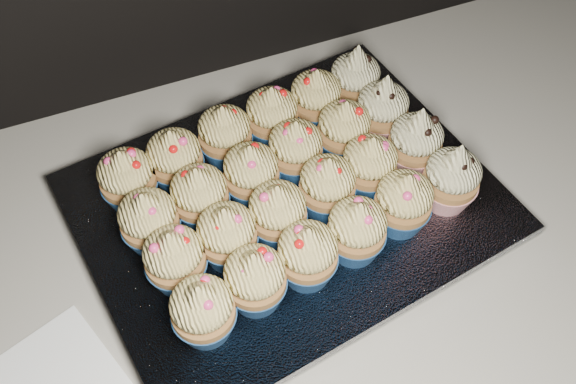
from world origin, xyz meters
The scene contains 28 objects.
cabinet centered at (0.00, 1.70, 0.43)m, with size 2.40×0.60×0.86m, color black.
worktop centered at (0.00, 1.70, 0.88)m, with size 2.44×0.64×0.04m, color beige.
baking_tray centered at (-0.09, 1.73, 0.91)m, with size 0.42×0.32×0.02m, color black.
foil_lining centered at (-0.09, 1.73, 0.93)m, with size 0.45×0.35×0.01m, color silver.
cupcake_0 centered at (-0.23, 1.62, 0.97)m, with size 0.06×0.06×0.08m.
cupcake_1 centered at (-0.17, 1.63, 0.97)m, with size 0.06×0.06×0.08m.
cupcake_2 centered at (-0.11, 1.64, 0.97)m, with size 0.06×0.06×0.08m.
cupcake_3 centered at (-0.05, 1.64, 0.97)m, with size 0.06×0.06×0.08m.
cupcake_4 centered at (0.01, 1.66, 0.97)m, with size 0.06×0.06×0.08m.
cupcake_5 centered at (0.07, 1.67, 0.97)m, with size 0.06×0.06×0.10m.
cupcake_6 centered at (-0.23, 1.68, 0.97)m, with size 0.06×0.06×0.08m.
cupcake_7 centered at (-0.18, 1.69, 0.97)m, with size 0.06×0.06×0.08m.
cupcake_8 centered at (-0.12, 1.69, 0.97)m, with size 0.06×0.06×0.08m.
cupcake_9 centered at (-0.06, 1.71, 0.97)m, with size 0.06×0.06×0.08m.
cupcake_10 centered at (0.00, 1.72, 0.97)m, with size 0.06×0.06×0.08m.
cupcake_11 centered at (0.06, 1.73, 0.97)m, with size 0.06×0.06×0.10m.
cupcake_12 centered at (-0.25, 1.74, 0.97)m, with size 0.06×0.06×0.08m.
cupcake_13 centered at (-0.19, 1.75, 0.97)m, with size 0.06×0.06×0.08m.
cupcake_14 centered at (-0.13, 1.75, 0.97)m, with size 0.06×0.06×0.08m.
cupcake_15 centered at (-0.07, 1.77, 0.97)m, with size 0.06×0.06×0.08m.
cupcake_16 centered at (-0.01, 1.77, 0.97)m, with size 0.06×0.06×0.08m.
cupcake_17 centered at (0.05, 1.79, 0.97)m, with size 0.06×0.06×0.10m.
cupcake_18 centered at (-0.25, 1.80, 0.97)m, with size 0.06×0.06×0.08m.
cupcake_19 centered at (-0.20, 1.81, 0.97)m, with size 0.06×0.06×0.08m.
cupcake_20 centered at (-0.14, 1.82, 0.97)m, with size 0.06×0.06×0.08m.
cupcake_21 centered at (-0.07, 1.83, 0.97)m, with size 0.06×0.06×0.08m.
cupcake_22 centered at (-0.02, 1.83, 0.97)m, with size 0.06×0.06×0.08m.
cupcake_23 centered at (0.04, 1.84, 0.97)m, with size 0.06×0.06×0.10m.
Camera 1 is at (-0.25, 1.34, 1.52)m, focal length 40.00 mm.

